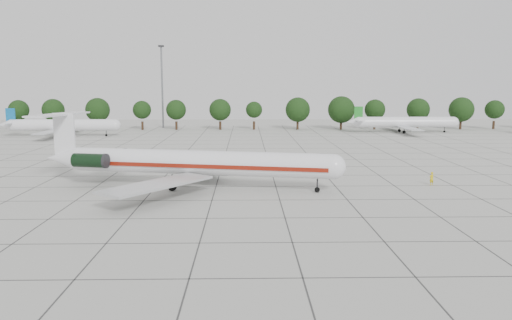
% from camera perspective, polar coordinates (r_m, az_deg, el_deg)
% --- Properties ---
extents(ground, '(260.00, 260.00, 0.00)m').
position_cam_1_polar(ground, '(66.86, 2.27, -3.03)').
color(ground, '#B3B3AB').
rests_on(ground, ground).
extents(apron_joints, '(170.00, 170.00, 0.02)m').
position_cam_1_polar(apron_joints, '(81.58, 1.64, -0.90)').
color(apron_joints, '#383838').
rests_on(apron_joints, ground).
extents(main_airliner, '(40.69, 31.61, 9.64)m').
position_cam_1_polar(main_airliner, '(66.46, -8.36, -0.20)').
color(main_airliner, silver).
rests_on(main_airliner, ground).
extents(ground_crew, '(0.77, 0.65, 1.81)m').
position_cam_1_polar(ground_crew, '(71.53, 19.42, -2.01)').
color(ground_crew, '#DCBD0C').
rests_on(ground_crew, ground).
extents(bg_airliner_b, '(28.24, 27.20, 7.40)m').
position_cam_1_polar(bg_airliner_b, '(140.42, -21.27, 3.71)').
color(bg_airliner_b, silver).
rests_on(bg_airliner_b, ground).
extents(bg_airliner_d, '(28.24, 27.20, 7.40)m').
position_cam_1_polar(bg_airliner_d, '(147.33, 16.65, 4.14)').
color(bg_airliner_d, silver).
rests_on(bg_airliner_d, ground).
extents(tree_line, '(249.86, 8.44, 10.22)m').
position_cam_1_polar(tree_line, '(150.75, -4.12, 5.74)').
color(tree_line, '#332114').
rests_on(tree_line, ground).
extents(floodlight_mast, '(1.60, 1.60, 25.45)m').
position_cam_1_polar(floodlight_mast, '(159.50, -10.69, 8.76)').
color(floodlight_mast, slate).
rests_on(floodlight_mast, ground).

